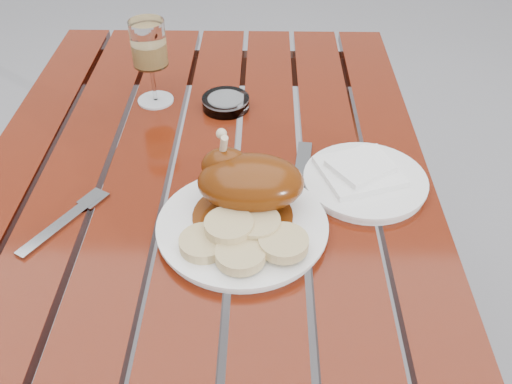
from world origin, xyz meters
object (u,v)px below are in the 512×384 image
dinner_plate (242,227)px  ashtray (226,103)px  table (213,309)px  side_plate (365,181)px  wine_glass (151,63)px

dinner_plate → ashtray: bearing=97.4°
table → ashtray: ashtray is taller
table → dinner_plate: dinner_plate is taller
side_plate → ashtray: ashtray is taller
wine_glass → side_plate: (0.40, -0.27, -0.08)m
wine_glass → side_plate: 0.49m
wine_glass → ashtray: bearing=-9.4°
table → ashtray: (0.03, 0.22, 0.39)m
side_plate → ashtray: (-0.25, 0.25, 0.00)m
ashtray → side_plate: bearing=-44.6°
table → dinner_plate: (0.08, -0.15, 0.38)m
table → ashtray: size_ratio=12.40×
side_plate → ashtray: bearing=135.4°
table → wine_glass: wine_glass is taller
dinner_plate → wine_glass: wine_glass is taller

